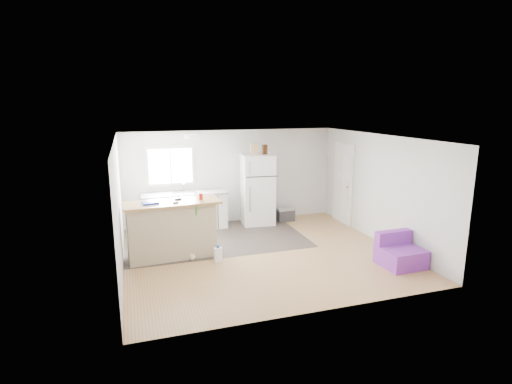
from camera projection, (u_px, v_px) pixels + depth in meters
room at (263, 198)px, 8.04m from camera, size 5.51×5.01×2.41m
vinyl_zone at (215, 238)px, 9.24m from camera, size 4.05×2.50×0.00m
window at (171, 166)px, 9.81m from camera, size 1.18×0.06×0.98m
interior_door at (343, 184)px, 10.33m from camera, size 0.11×0.92×2.10m
ceiling_fixture at (192, 137)px, 8.54m from camera, size 0.30×0.30×0.07m
kitchen_cabinets at (185, 211)px, 9.84m from camera, size 2.07×0.65×1.20m
peninsula at (172, 229)px, 8.00m from camera, size 1.92×0.83×1.15m
refrigerator at (257, 189)px, 10.23m from camera, size 0.86×0.82×1.80m
cooler at (285, 214)px, 10.61m from camera, size 0.47×0.33×0.35m
purple_seat at (400, 254)px, 7.67m from camera, size 0.78×0.73×0.62m
cleaner_jug at (218, 255)px, 7.84m from camera, size 0.16×0.11×0.34m
mop at (194, 248)px, 7.96m from camera, size 0.19×0.32×1.14m
red_cup at (201, 197)px, 8.06m from camera, size 0.08×0.08×0.12m
blue_tray at (150, 203)px, 7.72m from camera, size 0.33×0.27×0.04m
tool_a at (178, 199)px, 8.04m from camera, size 0.15×0.10×0.03m
tool_b at (176, 203)px, 7.76m from camera, size 0.10×0.05×0.03m
cardboard_box at (254, 149)px, 9.89m from camera, size 0.21×0.12×0.30m
bottle_left at (266, 149)px, 10.03m from camera, size 0.07×0.07×0.25m
bottle_right at (264, 149)px, 10.03m from camera, size 0.08×0.08×0.25m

